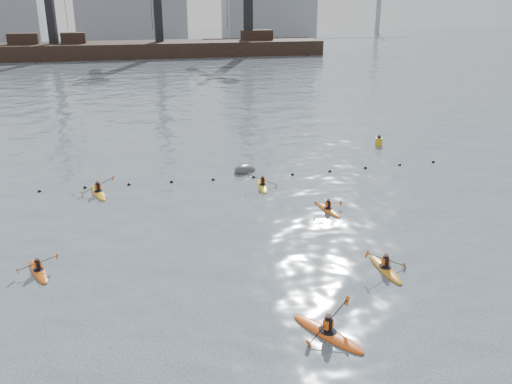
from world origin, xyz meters
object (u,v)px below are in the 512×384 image
(kayaker_4, at_px, (328,209))
(kayaker_5, at_px, (98,192))
(kayaker_0, at_px, (328,333))
(kayaker_1, at_px, (385,268))
(mooring_buoy, at_px, (245,171))
(kayaker_3, at_px, (263,185))
(kayaker_2, at_px, (39,271))
(nav_buoy, at_px, (379,142))

(kayaker_4, xyz_separation_m, kayaker_5, (-14.13, 6.47, 0.02))
(kayaker_0, distance_m, kayaker_1, 6.45)
(kayaker_1, height_order, kayaker_5, kayaker_1)
(kayaker_4, xyz_separation_m, mooring_buoy, (-3.34, 9.08, -0.09))
(kayaker_0, bearing_deg, kayaker_3, 54.75)
(kayaker_0, xyz_separation_m, kayaker_3, (1.73, 17.78, -0.02))
(kayaker_3, height_order, kayaker_4, kayaker_3)
(kayaker_4, bearing_deg, kayaker_2, 5.76)
(kayaker_2, distance_m, kayaker_5, 11.13)
(kayaker_1, relative_size, kayaker_3, 1.07)
(kayaker_2, height_order, kayaker_3, kayaker_3)
(kayaker_4, distance_m, mooring_buoy, 9.68)
(kayaker_1, xyz_separation_m, kayaker_4, (0.01, 8.03, -0.01))
(kayaker_5, xyz_separation_m, mooring_buoy, (10.79, 2.61, -0.10))
(kayaker_5, distance_m, mooring_buoy, 11.10)
(kayaker_3, xyz_separation_m, kayaker_4, (2.92, -5.28, -0.00))
(kayaker_4, height_order, nav_buoy, nav_buoy)
(kayaker_2, distance_m, nav_buoy, 32.07)
(kayaker_0, relative_size, kayaker_4, 1.17)
(kayaker_2, bearing_deg, kayaker_4, -4.75)
(kayaker_5, bearing_deg, kayaker_2, -116.99)
(kayaker_2, xyz_separation_m, nav_buoy, (26.45, 18.13, 0.26))
(kayaker_2, xyz_separation_m, kayaker_3, (13.63, 9.68, 0.00))
(kayaker_2, distance_m, kayaker_4, 17.12)
(kayaker_0, height_order, nav_buoy, kayaker_0)
(kayaker_1, bearing_deg, kayaker_5, 133.30)
(kayaker_0, height_order, mooring_buoy, kayaker_0)
(kayaker_0, bearing_deg, mooring_buoy, 56.85)
(kayaker_0, relative_size, mooring_buoy, 1.59)
(mooring_buoy, bearing_deg, kayaker_4, -69.78)
(mooring_buoy, bearing_deg, kayaker_0, -93.46)
(kayaker_3, relative_size, mooring_buoy, 1.42)
(kayaker_0, relative_size, kayaker_1, 1.05)
(kayaker_4, distance_m, nav_buoy, 16.93)
(kayaker_4, relative_size, nav_buoy, 2.54)
(nav_buoy, bearing_deg, kayaker_5, -163.20)
(kayaker_1, bearing_deg, kayaker_0, -137.02)
(kayaker_1, distance_m, kayaker_2, 16.93)
(kayaker_1, height_order, kayaker_3, kayaker_1)
(kayaker_4, height_order, mooring_buoy, kayaker_4)
(kayaker_1, distance_m, mooring_buoy, 17.43)
(kayaker_4, relative_size, mooring_buoy, 1.35)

